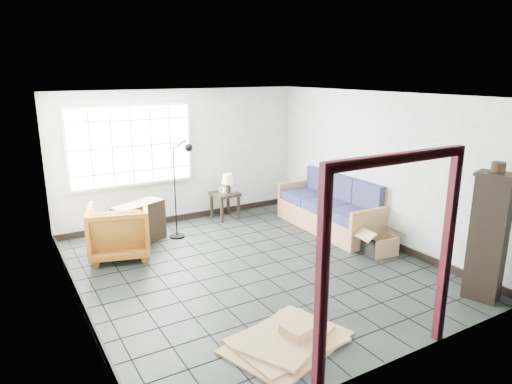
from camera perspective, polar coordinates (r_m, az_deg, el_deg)
ground at (r=7.10m, az=-0.42°, el=-9.46°), size 5.50×5.50×0.00m
room_shell at (r=6.61m, az=-0.57°, el=4.01°), size 5.02×5.52×2.61m
window_panel at (r=8.70m, az=-15.30°, el=5.59°), size 2.32×0.08×1.52m
doorway_trim at (r=4.61m, az=16.71°, el=-5.37°), size 1.80×0.08×2.20m
futon_sofa at (r=8.80m, az=9.50°, el=-2.22°), size 0.93×2.32×1.02m
armchair at (r=7.68m, az=-16.74°, el=-4.35°), size 1.13×1.09×0.96m
side_table at (r=9.27m, az=-3.90°, el=-0.65°), size 0.54×0.54×0.55m
table_lamp at (r=9.15m, az=-3.53°, el=1.58°), size 0.32×0.32×0.40m
projector at (r=9.29m, az=-3.59°, el=0.33°), size 0.28×0.22×0.10m
floor_lamp at (r=8.22m, az=-9.23°, el=0.76°), size 0.53×0.34×1.77m
console_shelf at (r=8.21m, az=-14.38°, el=-3.80°), size 0.99×0.71×0.72m
tall_shelf at (r=6.62m, az=27.06°, el=-4.95°), size 0.48×0.55×1.70m
pot at (r=6.44m, az=28.05°, el=2.77°), size 0.22×0.22×0.13m
open_box at (r=7.82m, az=15.22°, el=-6.38°), size 0.82×0.47×0.44m
cardboard_pile at (r=5.33m, az=4.11°, el=-17.83°), size 1.55×1.30×0.19m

